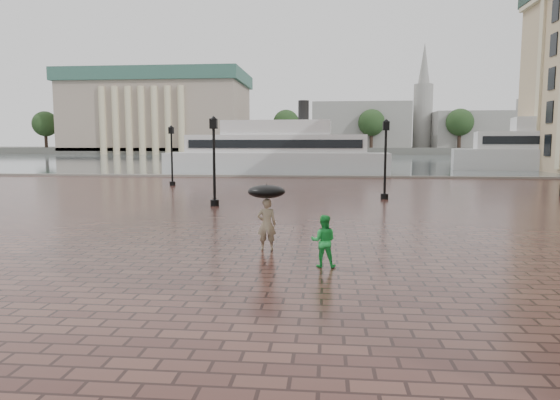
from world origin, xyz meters
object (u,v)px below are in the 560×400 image
object	(u,v)px
adult_pedestrian	(267,224)
street_lamps	(250,157)
child_pedestrian	(324,241)

from	to	relation	value
adult_pedestrian	street_lamps	bearing A→B (deg)	-87.21
street_lamps	adult_pedestrian	xyz separation A→B (m)	(2.94, -15.74, -1.55)
street_lamps	adult_pedestrian	distance (m)	16.08
adult_pedestrian	child_pedestrian	bearing A→B (deg)	124.40
adult_pedestrian	child_pedestrian	world-z (taller)	adult_pedestrian
street_lamps	adult_pedestrian	world-z (taller)	street_lamps
street_lamps	adult_pedestrian	size ratio (longest dim) A/B	9.97
street_lamps	child_pedestrian	bearing A→B (deg)	-75.26
adult_pedestrian	child_pedestrian	size ratio (longest dim) A/B	1.15
adult_pedestrian	child_pedestrian	distance (m)	2.52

